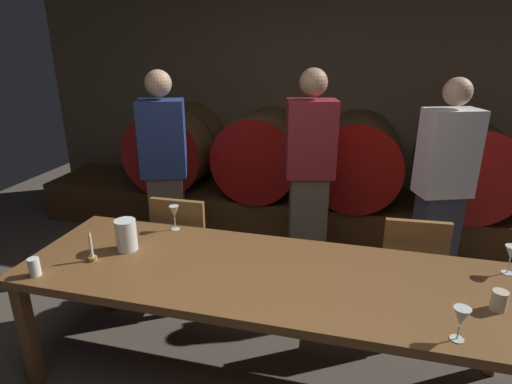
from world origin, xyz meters
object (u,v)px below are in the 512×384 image
at_px(chair_right, 409,268).
at_px(cup_left, 34,267).
at_px(pitcher, 126,235).
at_px(chair_left, 185,243).
at_px(wine_barrel_far_left, 179,146).
at_px(wine_barrel_center_right, 357,158).
at_px(guest_left, 165,169).
at_px(candle_center, 92,252).
at_px(guest_center, 309,176).
at_px(wine_glass_center, 461,318).
at_px(guest_right, 442,191).
at_px(wine_glass_left, 174,212).
at_px(cup_right, 499,301).
at_px(dining_table, 267,281).
at_px(wine_glass_right, 511,253).
at_px(wine_barrel_far_right, 464,165).
at_px(wine_barrel_center_left, 264,152).

relative_size(chair_right, cup_left, 8.64).
bearing_deg(cup_left, pitcher, 50.61).
bearing_deg(chair_left, wine_barrel_far_left, -65.66).
xyz_separation_m(wine_barrel_far_left, wine_barrel_center_right, (1.90, 0.00, 0.00)).
distance_m(guest_left, candle_center, 1.35).
relative_size(guest_left, guest_center, 0.98).
bearing_deg(guest_center, wine_glass_center, 103.36).
bearing_deg(guest_right, wine_glass_left, 4.98).
height_order(wine_glass_center, cup_right, wine_glass_center).
bearing_deg(wine_barrel_far_left, pitcher, -73.86).
distance_m(candle_center, wine_glass_center, 1.93).
bearing_deg(dining_table, wine_glass_right, 13.83).
bearing_deg(wine_glass_right, wine_barrel_far_right, 86.70).
height_order(guest_right, candle_center, guest_right).
relative_size(candle_center, wine_glass_right, 1.17).
distance_m(wine_barrel_center_right, guest_right, 1.13).
height_order(guest_center, wine_glass_left, guest_center).
distance_m(dining_table, wine_glass_left, 0.84).
height_order(wine_barrel_center_right, chair_right, wine_barrel_center_right).
distance_m(wine_glass_right, cup_right, 0.41).
relative_size(wine_barrel_center_right, chair_left, 1.08).
xyz_separation_m(wine_barrel_center_right, guest_right, (0.65, -0.92, 0.04)).
relative_size(dining_table, chair_right, 3.17).
height_order(wine_barrel_far_left, wine_barrel_far_right, same).
xyz_separation_m(wine_barrel_center_left, guest_right, (1.60, -0.92, 0.04)).
height_order(chair_left, chair_right, same).
height_order(wine_barrel_center_left, chair_left, wine_barrel_center_left).
relative_size(wine_barrel_center_left, dining_table, 0.34).
bearing_deg(dining_table, pitcher, 177.09).
bearing_deg(cup_right, candle_center, -178.19).
bearing_deg(wine_glass_center, wine_barrel_center_left, 120.09).
height_order(wine_barrel_far_right, chair_left, wine_barrel_far_right).
xyz_separation_m(guest_left, wine_glass_left, (0.47, -0.82, -0.02)).
height_order(chair_right, pitcher, pitcher).
height_order(dining_table, wine_glass_right, wine_glass_right).
height_order(wine_barrel_far_left, guest_right, guest_right).
height_order(dining_table, cup_left, cup_left).
distance_m(dining_table, candle_center, 1.02).
height_order(wine_glass_left, cup_right, wine_glass_left).
bearing_deg(candle_center, wine_glass_right, 11.00).
xyz_separation_m(wine_barrel_far_right, candle_center, (-2.39, -2.30, -0.05)).
bearing_deg(wine_barrel_center_left, cup_left, -104.87).
relative_size(dining_table, guest_left, 1.62).
xyz_separation_m(wine_barrel_far_left, guest_center, (1.55, -0.91, 0.06)).
relative_size(pitcher, wine_glass_center, 1.22).
bearing_deg(wine_barrel_center_right, candle_center, -121.61).
xyz_separation_m(chair_right, wine_glass_right, (0.45, -0.38, 0.37)).
xyz_separation_m(wine_barrel_center_left, wine_glass_right, (1.82, -1.85, 0.02)).
bearing_deg(wine_barrel_center_left, chair_left, -99.24).
relative_size(wine_barrel_center_left, wine_glass_right, 5.80).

